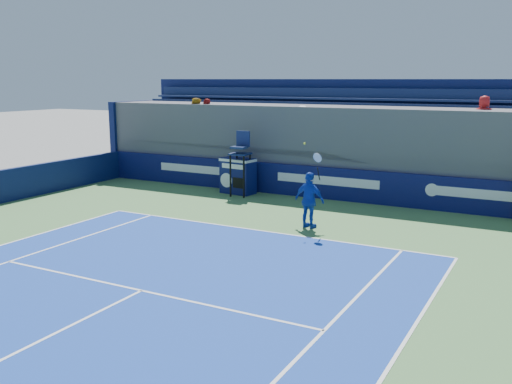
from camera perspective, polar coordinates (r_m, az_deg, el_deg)
The scene contains 5 objects.
back_hoarding at distance 21.30m, azimuth 7.16°, elevation 0.87°, with size 20.40×0.21×1.20m.
match_clock at distance 22.18m, azimuth -1.82°, elevation 1.73°, with size 1.40×0.87×1.40m.
umpire_chair at distance 21.59m, azimuth -1.55°, elevation 3.58°, with size 0.75×0.75×2.48m.
tennis_player at distance 17.04m, azimuth 5.38°, elevation -0.80°, with size 1.05×0.59×2.57m.
stadium_seating at distance 23.03m, azimuth 9.04°, elevation 4.70°, with size 21.00×4.05×4.40m.
Camera 1 is at (7.52, -2.47, 4.39)m, focal length 40.00 mm.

